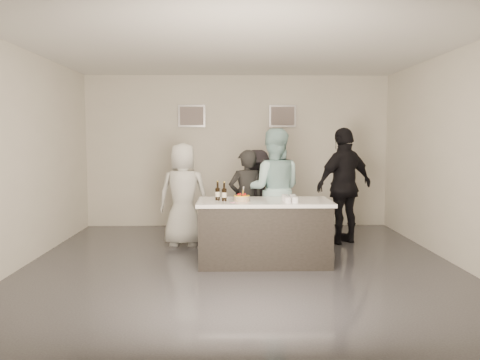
{
  "coord_description": "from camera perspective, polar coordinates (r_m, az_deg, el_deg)",
  "views": [
    {
      "loc": [
        -0.15,
        -6.35,
        1.77
      ],
      "look_at": [
        0.0,
        0.5,
        1.15
      ],
      "focal_mm": 35.0,
      "sensor_mm": 36.0,
      "label": 1
    }
  ],
  "objects": [
    {
      "name": "candles",
      "position": [
        6.27,
        -0.01,
        -2.78
      ],
      "size": [
        0.24,
        0.08,
        0.01
      ],
      "primitive_type": "cube",
      "color": "pink",
      "rests_on": "bar_counter"
    },
    {
      "name": "floor",
      "position": [
        6.6,
        0.1,
        -10.4
      ],
      "size": [
        6.0,
        6.0,
        0.0
      ],
      "primitive_type": "plane",
      "color": "#3D3D42",
      "rests_on": "ground"
    },
    {
      "name": "cake",
      "position": [
        6.45,
        0.21,
        -2.24
      ],
      "size": [
        0.22,
        0.22,
        0.07
      ],
      "primitive_type": "cylinder",
      "color": "yellow",
      "rests_on": "bar_counter"
    },
    {
      "name": "person_main_black",
      "position": [
        7.38,
        0.76,
        -2.45
      ],
      "size": [
        0.67,
        0.54,
        1.58
      ],
      "primitive_type": "imported",
      "rotation": [
        0.0,
        0.0,
        3.45
      ],
      "color": "black",
      "rests_on": "ground"
    },
    {
      "name": "beer_bottle_a",
      "position": [
        6.53,
        -2.75,
        -1.35
      ],
      "size": [
        0.07,
        0.07,
        0.26
      ],
      "primitive_type": "cylinder",
      "color": "black",
      "rests_on": "bar_counter"
    },
    {
      "name": "person_guest_left",
      "position": [
        7.71,
        -6.91,
        -1.76
      ],
      "size": [
        0.86,
        0.6,
        1.69
      ],
      "primitive_type": "imported",
      "rotation": [
        0.0,
        0.0,
        3.07
      ],
      "color": "silver",
      "rests_on": "ground"
    },
    {
      "name": "ceiling",
      "position": [
        6.47,
        0.1,
        16.12
      ],
      "size": [
        6.0,
        6.0,
        0.0
      ],
      "primitive_type": "plane",
      "rotation": [
        3.14,
        0.0,
        0.0
      ],
      "color": "white"
    },
    {
      "name": "person_guest_back",
      "position": [
        8.41,
        2.12,
        -1.61
      ],
      "size": [
        1.13,
        0.83,
        1.56
      ],
      "primitive_type": "imported",
      "rotation": [
        0.0,
        0.0,
        2.86
      ],
      "color": "black",
      "rests_on": "ground"
    },
    {
      "name": "wall_back",
      "position": [
        9.36,
        -0.34,
        3.51
      ],
      "size": [
        6.0,
        0.04,
        3.0
      ],
      "primitive_type": "cube",
      "color": "silver",
      "rests_on": "ground"
    },
    {
      "name": "beer_bottle_b",
      "position": [
        6.44,
        -1.94,
        -1.43
      ],
      "size": [
        0.07,
        0.07,
        0.26
      ],
      "primitive_type": "cylinder",
      "color": "black",
      "rests_on": "bar_counter"
    },
    {
      "name": "bar_counter",
      "position": [
        6.61,
        2.95,
        -6.36
      ],
      "size": [
        1.86,
        0.86,
        0.9
      ],
      "primitive_type": "cube",
      "color": "white",
      "rests_on": "ground"
    },
    {
      "name": "wall_left",
      "position": [
        6.97,
        -25.42,
        2.45
      ],
      "size": [
        0.04,
        6.0,
        3.0
      ],
      "primitive_type": "cube",
      "color": "silver",
      "rests_on": "ground"
    },
    {
      "name": "person_guest_right",
      "position": [
        8.02,
        12.61,
        -0.67
      ],
      "size": [
        1.23,
        0.97,
        1.94
      ],
      "primitive_type": "imported",
      "rotation": [
        0.0,
        0.0,
        3.65
      ],
      "color": "black",
      "rests_on": "ground"
    },
    {
      "name": "wall_front",
      "position": [
        3.37,
        1.32,
        0.59
      ],
      "size": [
        6.0,
        0.04,
        3.0
      ],
      "primitive_type": "cube",
      "color": "silver",
      "rests_on": "ground"
    },
    {
      "name": "wall_right",
      "position": [
        7.1,
        25.12,
        2.5
      ],
      "size": [
        0.04,
        6.0,
        3.0
      ],
      "primitive_type": "cube",
      "color": "silver",
      "rests_on": "ground"
    },
    {
      "name": "picture_left",
      "position": [
        9.36,
        -5.9,
        7.77
      ],
      "size": [
        0.54,
        0.04,
        0.44
      ],
      "primitive_type": "cube",
      "color": "#B2B2B7",
      "rests_on": "wall_back"
    },
    {
      "name": "tumbler_cluster",
      "position": [
        6.46,
        6.13,
        -2.25
      ],
      "size": [
        0.19,
        0.4,
        0.08
      ],
      "primitive_type": "cube",
      "color": "gold",
      "rests_on": "bar_counter"
    },
    {
      "name": "person_main_blue",
      "position": [
        7.39,
        4.09,
        -1.15
      ],
      "size": [
        0.99,
        0.81,
        1.92
      ],
      "primitive_type": "imported",
      "rotation": [
        0.0,
        0.0,
        3.05
      ],
      "color": "#9FD0D1",
      "rests_on": "ground"
    },
    {
      "name": "picture_right",
      "position": [
        9.39,
        5.21,
        7.77
      ],
      "size": [
        0.54,
        0.04,
        0.44
      ],
      "primitive_type": "cube",
      "color": "#B2B2B7",
      "rests_on": "wall_back"
    }
  ]
}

